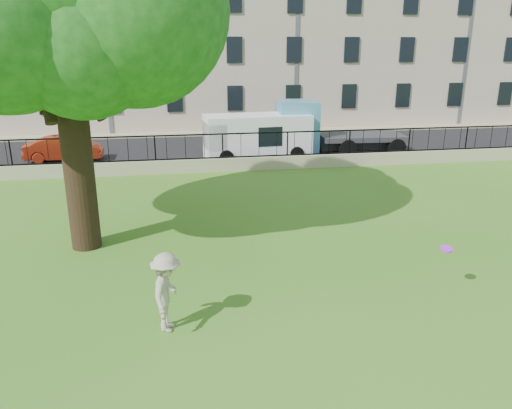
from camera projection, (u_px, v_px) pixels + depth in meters
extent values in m
plane|color=#3E731B|center=(278.00, 293.00, 11.58)|extent=(120.00, 120.00, 0.00)
cube|color=tan|center=(223.00, 164.00, 22.75)|extent=(50.00, 0.40, 0.60)
cube|color=black|center=(223.00, 157.00, 22.65)|extent=(50.00, 0.05, 0.06)
cube|color=black|center=(222.00, 134.00, 22.33)|extent=(50.00, 0.05, 0.06)
cube|color=black|center=(214.00, 150.00, 27.26)|extent=(60.00, 9.00, 0.01)
cube|color=tan|center=(207.00, 133.00, 32.12)|extent=(60.00, 1.40, 0.12)
cube|color=#C5B29C|center=(198.00, 30.00, 35.50)|extent=(56.00, 10.00, 13.00)
cylinder|color=black|center=(79.00, 170.00, 13.62)|extent=(0.82, 0.82, 4.47)
sphere|color=#175316|center=(133.00, 10.00, 11.91)|extent=(4.67, 4.67, 4.67)
sphere|color=#175316|center=(1.00, 0.00, 12.78)|extent=(5.04, 5.04, 5.04)
imported|color=#B4AA92|center=(167.00, 292.00, 9.89)|extent=(0.84, 1.18, 1.66)
cylinder|color=#B829ED|center=(446.00, 249.00, 11.22)|extent=(0.34, 0.33, 0.12)
imported|color=#AF2D15|center=(64.00, 149.00, 24.65)|extent=(3.72, 1.38, 1.21)
cube|color=white|center=(257.00, 137.00, 25.08)|extent=(5.37, 2.43, 2.20)
cube|color=#5093BC|center=(339.00, 127.00, 26.26)|extent=(6.71, 2.74, 2.76)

